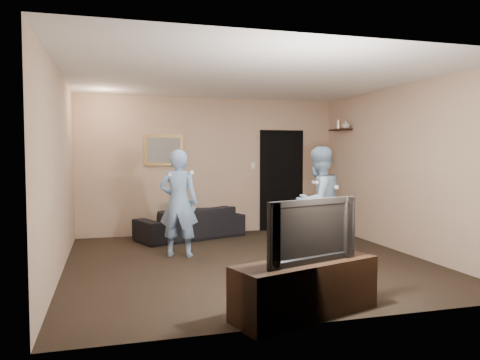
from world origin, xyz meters
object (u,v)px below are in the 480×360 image
object	(u,v)px
wii_player_right	(319,202)
tv_console	(305,289)
wii_player_left	(179,203)
sofa	(191,223)
television	(306,230)

from	to	relation	value
wii_player_right	tv_console	bearing A→B (deg)	-118.00
wii_player_left	tv_console	bearing A→B (deg)	-74.17
tv_console	wii_player_right	bearing A→B (deg)	44.09
sofa	television	size ratio (longest dim) A/B	1.84
wii_player_left	wii_player_right	xyz separation A→B (m)	(1.99, -0.63, 0.02)
tv_console	sofa	bearing A→B (deg)	77.27
tv_console	wii_player_right	xyz separation A→B (m)	(1.18, 2.22, 0.57)
sofa	tv_console	xyz separation A→B (m)	(0.39, -4.26, -0.03)
tv_console	television	xyz separation A→B (m)	(0.00, 0.00, 0.57)
tv_console	wii_player_right	world-z (taller)	wii_player_right
television	wii_player_right	xyz separation A→B (m)	(1.18, 2.22, 0.00)
sofa	wii_player_left	world-z (taller)	wii_player_left
wii_player_left	wii_player_right	bearing A→B (deg)	-17.49
television	wii_player_right	world-z (taller)	wii_player_right
tv_console	wii_player_left	size ratio (longest dim) A/B	0.93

